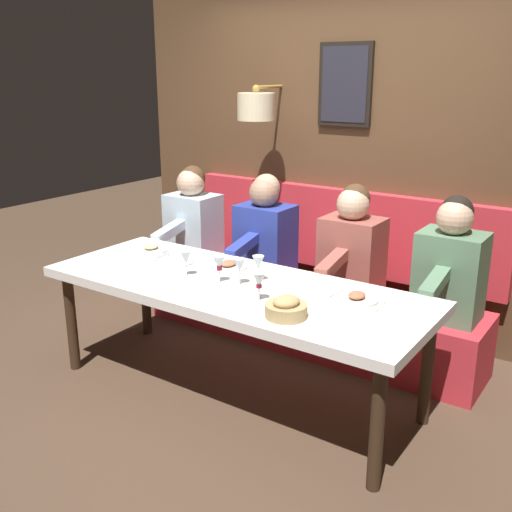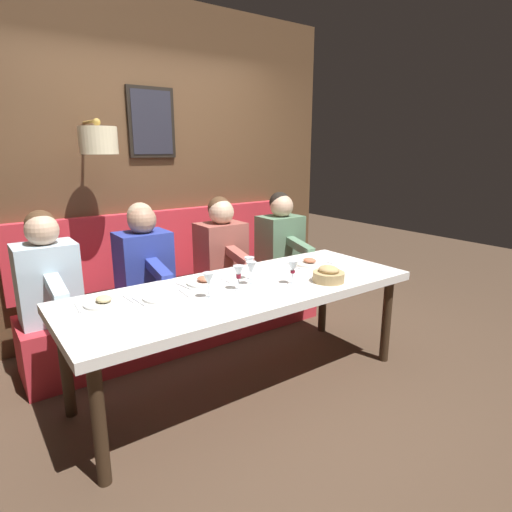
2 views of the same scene
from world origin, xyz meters
TOP-DOWN VIEW (x-y plane):
  - ground_plane at (0.00, 0.00)m, footprint 12.00×12.00m
  - dining_table at (0.00, 0.00)m, footprint 0.90×2.40m
  - banquette_bench at (0.89, 0.00)m, footprint 0.52×2.60m
  - back_wall_panel at (1.46, 0.01)m, footprint 0.59×3.80m
  - diner_nearest at (0.88, -1.03)m, footprint 0.60×0.40m
  - diner_near at (0.88, -0.35)m, footprint 0.60×0.40m
  - diner_middle at (0.88, 0.36)m, footprint 0.60×0.40m
  - diner_far at (0.88, 1.06)m, footprint 0.60×0.40m
  - place_setting_0 at (0.10, 0.55)m, footprint 0.24×0.32m
  - place_setting_1 at (0.21, 0.87)m, footprint 0.24×0.32m
  - place_setting_2 at (0.15, -0.74)m, footprint 0.24×0.32m
  - place_setting_3 at (0.21, 0.19)m, footprint 0.24×0.32m
  - wine_glass_0 at (-0.16, -0.29)m, footprint 0.07×0.07m
  - wine_glass_1 at (-0.01, -0.05)m, footprint 0.07×0.07m
  - wine_glass_2 at (0.10, -0.11)m, footprint 0.07×0.07m
  - wine_glass_3 at (-0.04, 0.07)m, footprint 0.07×0.07m
  - wine_glass_4 at (-0.06, 0.31)m, footprint 0.07×0.07m
  - bread_bowl at (-0.26, -0.53)m, footprint 0.22×0.22m

SIDE VIEW (x-z plane):
  - ground_plane at x=0.00m, z-range 0.00..0.00m
  - banquette_bench at x=0.89m, z-range 0.00..0.45m
  - dining_table at x=0.00m, z-range 0.31..1.05m
  - place_setting_0 at x=0.10m, z-range 0.74..0.75m
  - place_setting_1 at x=0.21m, z-range 0.73..0.78m
  - place_setting_2 at x=0.15m, z-range 0.73..0.78m
  - place_setting_3 at x=0.21m, z-range 0.73..0.78m
  - bread_bowl at x=-0.26m, z-range 0.73..0.85m
  - diner_nearest at x=0.88m, z-range 0.42..1.21m
  - diner_near at x=0.88m, z-range 0.42..1.21m
  - diner_middle at x=0.88m, z-range 0.42..1.21m
  - diner_far at x=0.88m, z-range 0.42..1.21m
  - wine_glass_3 at x=-0.04m, z-range 0.77..0.94m
  - wine_glass_0 at x=-0.16m, z-range 0.77..0.94m
  - wine_glass_1 at x=-0.01m, z-range 0.77..0.94m
  - wine_glass_2 at x=0.10m, z-range 0.77..0.94m
  - wine_glass_4 at x=-0.06m, z-range 0.77..0.94m
  - back_wall_panel at x=1.46m, z-range -0.08..2.82m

